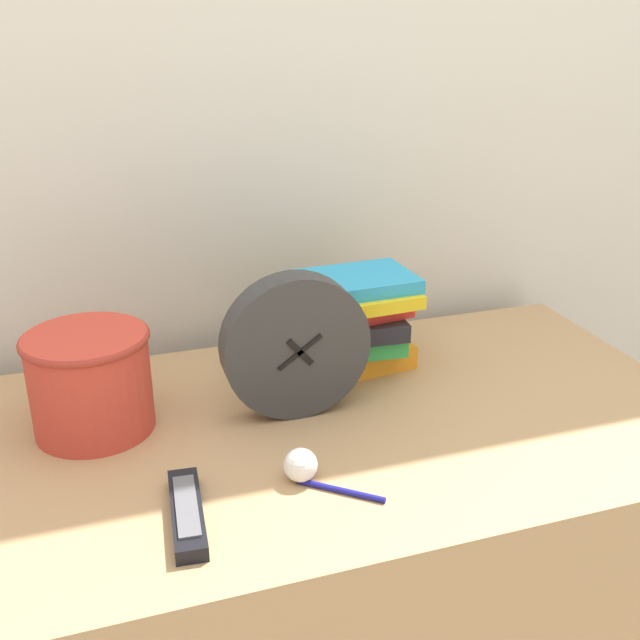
# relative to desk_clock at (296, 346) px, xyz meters

# --- Properties ---
(wall_back) EXTENTS (6.00, 0.04, 2.40)m
(wall_back) POSITION_rel_desk_clock_xyz_m (0.02, 0.35, 0.39)
(wall_back) COLOR silver
(wall_back) RESTS_ON ground_plane
(desk) EXTENTS (1.21, 0.64, 0.70)m
(desk) POSITION_rel_desk_clock_xyz_m (0.02, -0.04, -0.46)
(desk) COLOR tan
(desk) RESTS_ON ground_plane
(desk_clock) EXTENTS (0.23, 0.05, 0.23)m
(desk_clock) POSITION_rel_desk_clock_xyz_m (0.00, 0.00, 0.00)
(desk_clock) COLOR #333333
(desk_clock) RESTS_ON desk
(book_stack) EXTENTS (0.25, 0.19, 0.17)m
(book_stack) POSITION_rel_desk_clock_xyz_m (0.12, 0.13, -0.03)
(book_stack) COLOR orange
(book_stack) RESTS_ON desk
(basket) EXTENTS (0.18, 0.18, 0.15)m
(basket) POSITION_rel_desk_clock_xyz_m (-0.30, 0.05, -0.03)
(basket) COLOR #C63D2D
(basket) RESTS_ON desk
(tv_remote) EXTENTS (0.05, 0.17, 0.02)m
(tv_remote) POSITION_rel_desk_clock_xyz_m (-0.20, -0.21, -0.10)
(tv_remote) COLOR black
(tv_remote) RESTS_ON desk
(crumpled_paper_ball) EXTENTS (0.05, 0.05, 0.05)m
(crumpled_paper_ball) POSITION_rel_desk_clock_xyz_m (-0.05, -0.17, -0.09)
(crumpled_paper_ball) COLOR white
(crumpled_paper_ball) RESTS_ON desk
(pen) EXTENTS (0.10, 0.08, 0.01)m
(pen) POSITION_rel_desk_clock_xyz_m (-0.01, -0.22, -0.11)
(pen) COLOR navy
(pen) RESTS_ON desk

